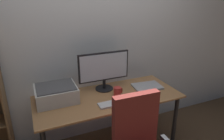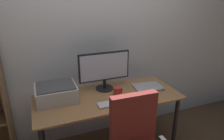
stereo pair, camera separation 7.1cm
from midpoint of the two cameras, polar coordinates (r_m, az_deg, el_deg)
name	(u,v)px [view 1 (the left image)]	position (r m, az deg, el deg)	size (l,w,h in m)	color
back_wall	(92,35)	(2.43, -6.42, 9.61)	(6.40, 0.10, 2.60)	silver
desk	(109,104)	(2.21, -1.91, -9.44)	(1.53, 0.65, 0.74)	olive
monitor	(104,68)	(2.23, -3.18, 0.43)	(0.57, 0.20, 0.43)	black
keyboard	(113,104)	(2.01, -0.74, -9.41)	(0.29, 0.11, 0.02)	#B7BABC
mouse	(134,99)	(2.09, 5.32, -8.09)	(0.06, 0.10, 0.03)	black
coffee_mug	(117,92)	(2.16, 0.58, -6.08)	(0.10, 0.08, 0.10)	#B72D28
laptop	(147,86)	(2.39, 8.99, -4.58)	(0.32, 0.23, 0.02)	#99999E
printer	(56,93)	(2.13, -16.35, -6.30)	(0.40, 0.34, 0.16)	silver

